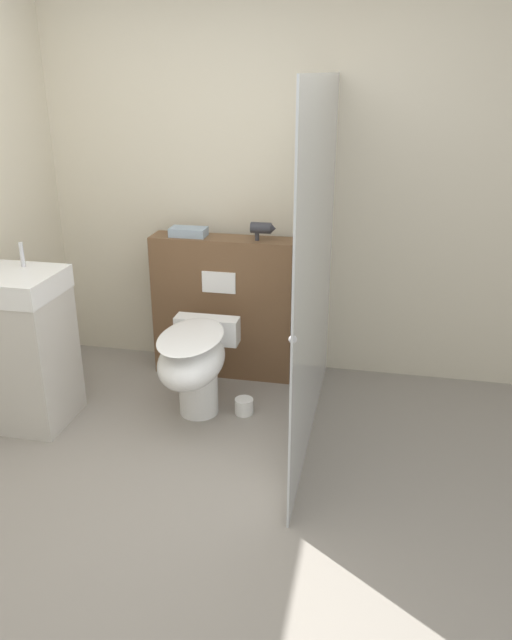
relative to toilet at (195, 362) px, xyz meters
name	(u,v)px	position (x,y,z in m)	size (l,w,h in m)	color
ground_plane	(157,530)	(0.11, -1.00, -0.36)	(12.00, 12.00, 0.00)	gray
wall_back	(245,185)	(0.11, 0.85, 0.89)	(8.00, 0.06, 2.50)	beige
partition_panel	(224,307)	(0.02, 0.62, 0.11)	(0.93, 0.22, 0.95)	brown
shower_glass	(316,271)	(0.69, -0.02, 0.60)	(0.04, 1.69, 1.93)	silver
toilet	(195,362)	(0.00, 0.00, 0.00)	(0.40, 0.68, 0.56)	white
sink_vanity	(23,349)	(-0.95, -0.22, 0.10)	(0.49, 0.45, 1.05)	beige
hair_drier	(262,228)	(0.28, 0.60, 0.66)	(0.16, 0.07, 0.12)	#2D2D33
folded_towel	(188,232)	(-0.21, 0.61, 0.62)	(0.23, 0.13, 0.06)	#8C9EAD
spare_toilet_roll	(244,406)	(0.27, 0.09, -0.32)	(0.11, 0.11, 0.10)	white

